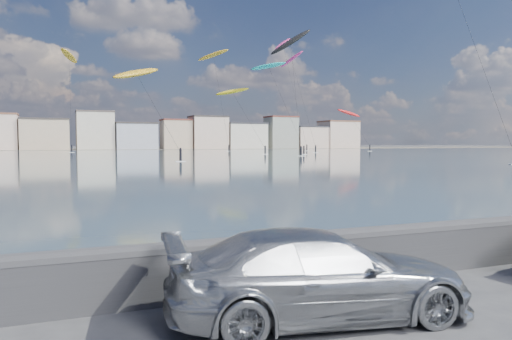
# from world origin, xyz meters

# --- Properties ---
(bay_water) EXTENTS (500.00, 177.00, 0.00)m
(bay_water) POSITION_xyz_m (0.00, 91.50, 0.01)
(bay_water) COLOR #3E5460
(bay_water) RESTS_ON ground
(far_shore_strip) EXTENTS (500.00, 60.00, 0.00)m
(far_shore_strip) POSITION_xyz_m (0.00, 200.00, 0.01)
(far_shore_strip) COLOR #4C473D
(far_shore_strip) RESTS_ON ground
(seawall) EXTENTS (400.00, 0.36, 1.08)m
(seawall) POSITION_xyz_m (0.00, 2.70, 0.58)
(seawall) COLOR #28282B
(seawall) RESTS_ON ground
(far_buildings) EXTENTS (240.79, 13.26, 14.60)m
(far_buildings) POSITION_xyz_m (1.31, 186.00, 6.03)
(far_buildings) COLOR beige
(far_buildings) RESTS_ON ground
(car_silver) EXTENTS (5.09, 2.66, 1.41)m
(car_silver) POSITION_xyz_m (0.89, 1.07, 0.70)
(car_silver) COLOR #A7A9AD
(car_silver) RESTS_ON ground
(kitesurfer_0) EXTENTS (8.12, 14.48, 37.43)m
(kitesurfer_0) POSITION_xyz_m (66.91, 143.34, 34.18)
(kitesurfer_0) COLOR #E5338C
(kitesurfer_0) RESTS_ON ground
(kitesurfer_2) EXTENTS (10.21, 14.54, 13.89)m
(kitesurfer_2) POSITION_xyz_m (85.21, 132.40, 11.95)
(kitesurfer_2) COLOR red
(kitesurfer_2) RESTS_ON ground
(kitesurfer_4) EXTENTS (9.87, 18.56, 15.88)m
(kitesurfer_4) POSITION_xyz_m (9.74, 77.60, 13.88)
(kitesurfer_4) COLOR #BF8C19
(kitesurfer_4) RESTS_ON ground
(kitesurfer_5) EXTENTS (6.23, 19.89, 29.79)m
(kitesurfer_5) POSITION_xyz_m (1.53, 150.32, 27.34)
(kitesurfer_5) COLOR #BF8C19
(kitesurfer_5) RESTS_ON ground
(kitesurfer_6) EXTENTS (8.38, 16.85, 16.38)m
(kitesurfer_6) POSITION_xyz_m (37.56, 109.78, 14.87)
(kitesurfer_6) COLOR yellow
(kitesurfer_6) RESTS_ON ground
(kitesurfer_8) EXTENTS (5.50, 17.17, 28.38)m
(kitesurfer_8) POSITION_xyz_m (58.74, 120.16, 25.39)
(kitesurfer_8) COLOR #E5338C
(kitesurfer_8) RESTS_ON ground
(kitesurfer_12) EXTENTS (8.81, 11.98, 27.37)m
(kitesurfer_12) POSITION_xyz_m (43.95, 90.69, 23.70)
(kitesurfer_12) COLOR black
(kitesurfer_12) RESTS_ON ground
(kitesurfer_13) EXTENTS (8.39, 15.80, 21.88)m
(kitesurfer_13) POSITION_xyz_m (44.57, 103.73, 20.47)
(kitesurfer_13) COLOR #19BFBF
(kitesurfer_13) RESTS_ON ground
(kitesurfer_14) EXTENTS (9.83, 11.04, 31.34)m
(kitesurfer_14) POSITION_xyz_m (42.62, 141.66, 29.01)
(kitesurfer_14) COLOR #BF8C19
(kitesurfer_14) RESTS_ON ground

